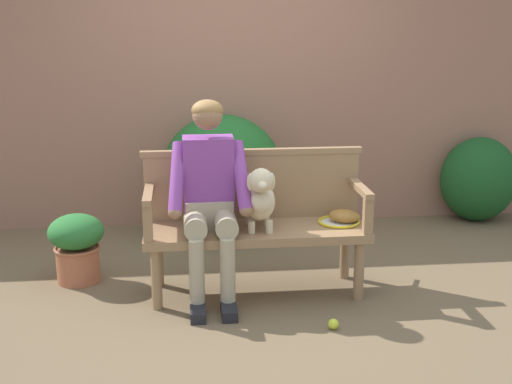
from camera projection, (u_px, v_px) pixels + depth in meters
ground_plane at (256, 292)px, 4.74m from camera, size 40.00×40.00×0.00m
brick_garden_fence at (234, 113)px, 6.23m from camera, size 8.00×0.30×2.02m
hedge_bush_mid_right at (222, 174)px, 5.96m from camera, size 1.07×1.04×1.05m
hedge_bush_far_right at (479, 179)px, 6.32m from camera, size 0.72×0.60×0.79m
hedge_bush_far_left at (230, 199)px, 6.06m from camera, size 0.93×0.59×0.57m
garden_bench at (256, 236)px, 4.63m from camera, size 1.52×0.52×0.48m
bench_backrest at (252, 183)px, 4.78m from camera, size 1.56×0.06×0.50m
bench_armrest_left_end at (148, 206)px, 4.40m from camera, size 0.06×0.52×0.28m
bench_armrest_right_end at (363, 199)px, 4.56m from camera, size 0.06×0.52×0.28m
person_seated at (209, 191)px, 4.50m from camera, size 0.56×0.66×1.35m
dog_on_bench at (260, 198)px, 4.49m from camera, size 0.22×0.46×0.45m
tennis_racket at (340, 221)px, 4.74m from camera, size 0.39×0.57×0.03m
baseball_glove at (344, 216)px, 4.72m from camera, size 0.27×0.25×0.09m
tennis_ball at (333, 324)px, 4.17m from camera, size 0.07×0.07×0.07m
potted_plant at (77, 244)px, 4.87m from camera, size 0.40×0.40×0.50m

